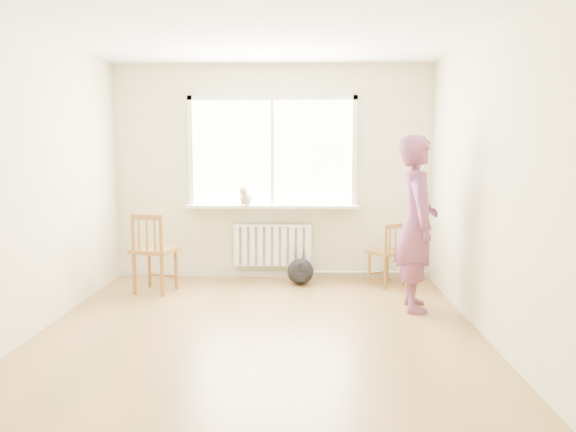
# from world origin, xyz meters

# --- Properties ---
(floor) EXTENTS (4.50, 4.50, 0.00)m
(floor) POSITION_xyz_m (0.00, 0.00, 0.00)
(floor) COLOR #9A6B3F
(floor) RESTS_ON ground
(ceiling) EXTENTS (4.50, 4.50, 0.00)m
(ceiling) POSITION_xyz_m (0.00, 0.00, 2.70)
(ceiling) COLOR white
(ceiling) RESTS_ON back_wall
(back_wall) EXTENTS (4.00, 0.01, 2.70)m
(back_wall) POSITION_xyz_m (0.00, 2.25, 1.35)
(back_wall) COLOR beige
(back_wall) RESTS_ON ground
(window) EXTENTS (2.12, 0.05, 1.42)m
(window) POSITION_xyz_m (0.00, 2.22, 1.66)
(window) COLOR white
(window) RESTS_ON back_wall
(windowsill) EXTENTS (2.15, 0.22, 0.04)m
(windowsill) POSITION_xyz_m (0.00, 2.14, 0.93)
(windowsill) COLOR white
(windowsill) RESTS_ON back_wall
(radiator) EXTENTS (1.00, 0.12, 0.55)m
(radiator) POSITION_xyz_m (0.00, 2.16, 0.44)
(radiator) COLOR white
(radiator) RESTS_ON back_wall
(heating_pipe) EXTENTS (1.40, 0.04, 0.04)m
(heating_pipe) POSITION_xyz_m (1.25, 2.19, 0.08)
(heating_pipe) COLOR silver
(heating_pipe) RESTS_ON back_wall
(baseboard) EXTENTS (4.00, 0.03, 0.08)m
(baseboard) POSITION_xyz_m (0.00, 2.23, 0.04)
(baseboard) COLOR beige
(baseboard) RESTS_ON ground
(chair_left) EXTENTS (0.54, 0.53, 0.92)m
(chair_left) POSITION_xyz_m (-1.33, 1.40, 0.47)
(chair_left) COLOR brown
(chair_left) RESTS_ON floor
(chair_right) EXTENTS (0.52, 0.51, 0.77)m
(chair_right) POSITION_xyz_m (1.43, 1.81, 0.39)
(chair_right) COLOR brown
(chair_right) RESTS_ON floor
(person) EXTENTS (0.44, 0.66, 1.79)m
(person) POSITION_xyz_m (1.55, 0.85, 0.90)
(person) COLOR #B13B5A
(person) RESTS_ON floor
(cat) EXTENTS (0.22, 0.39, 0.27)m
(cat) POSITION_xyz_m (-0.32, 2.05, 1.06)
(cat) COLOR beige
(cat) RESTS_ON windowsill
(backpack) EXTENTS (0.35, 0.28, 0.32)m
(backpack) POSITION_xyz_m (0.36, 1.85, 0.16)
(backpack) COLOR black
(backpack) RESTS_ON floor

